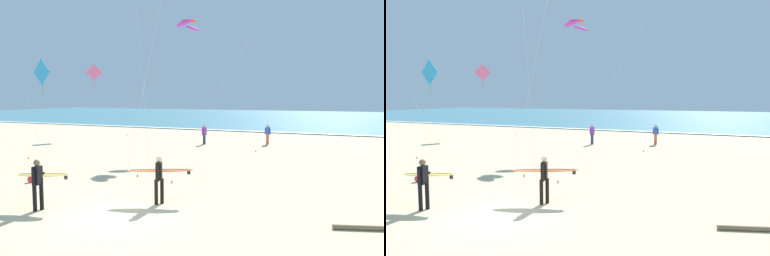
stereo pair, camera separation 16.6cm
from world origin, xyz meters
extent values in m
plane|color=beige|center=(0.00, 0.00, 0.00)|extent=(160.00, 160.00, 0.00)
cube|color=teal|center=(0.00, 57.57, 0.04)|extent=(160.00, 60.00, 0.08)
cube|color=white|center=(0.00, 27.87, 0.09)|extent=(160.00, 0.94, 0.01)
cylinder|color=black|center=(-2.66, -0.73, 0.44)|extent=(0.13, 0.13, 0.88)
cylinder|color=black|center=(-2.57, -0.54, 0.44)|extent=(0.13, 0.13, 0.88)
cube|color=black|center=(-2.61, -0.63, 1.18)|extent=(0.29, 0.38, 0.60)
cube|color=white|center=(-2.72, -0.66, 1.22)|extent=(0.07, 0.20, 0.32)
sphere|color=brown|center=(-2.61, -0.63, 1.60)|extent=(0.21, 0.21, 0.21)
cylinder|color=black|center=(-2.55, -0.85, 1.14)|extent=(0.09, 0.09, 0.56)
cylinder|color=black|center=(-2.68, -0.41, 1.29)|extent=(0.09, 0.09, 0.26)
cylinder|color=black|center=(-2.76, -0.34, 1.16)|extent=(0.26, 0.15, 0.14)
ellipsoid|color=#EFD14C|center=(-2.71, -0.29, 1.12)|extent=(1.98, 1.03, 0.12)
cube|color=#333333|center=(-2.71, -0.29, 1.16)|extent=(1.62, 0.49, 0.05)
cube|color=#262628|center=(-1.95, -0.06, 1.05)|extent=(0.12, 0.04, 0.14)
cylinder|color=black|center=(0.67, 1.44, 0.44)|extent=(0.13, 0.13, 0.88)
cylinder|color=black|center=(0.78, 1.66, 0.44)|extent=(0.13, 0.13, 0.88)
cube|color=black|center=(0.73, 1.55, 1.18)|extent=(0.31, 0.39, 0.60)
cube|color=white|center=(0.63, 1.51, 1.22)|extent=(0.08, 0.19, 0.32)
sphere|color=beige|center=(0.73, 1.55, 1.60)|extent=(0.21, 0.21, 0.21)
cylinder|color=black|center=(0.81, 1.34, 1.14)|extent=(0.09, 0.09, 0.56)
cylinder|color=black|center=(0.65, 1.77, 1.29)|extent=(0.09, 0.09, 0.26)
cylinder|color=black|center=(0.56, 1.83, 1.16)|extent=(0.26, 0.17, 0.14)
ellipsoid|color=orange|center=(0.60, 1.89, 1.12)|extent=(2.45, 1.33, 0.12)
cube|color=#333333|center=(0.60, 1.89, 1.16)|extent=(2.01, 0.79, 0.05)
cube|color=#262628|center=(1.56, 2.26, 1.05)|extent=(0.12, 0.05, 0.14)
cube|color=pink|center=(-15.13, 17.97, 6.08)|extent=(1.27, 0.89, 1.52)
cylinder|color=red|center=(-15.13, 17.97, 4.89)|extent=(0.02, 0.02, 0.86)
cylinder|color=silver|center=(-13.90, 18.81, 2.28)|extent=(2.46, 1.69, 4.36)
cylinder|color=brown|center=(-12.68, 19.64, 0.05)|extent=(0.06, 0.06, 0.10)
ellipsoid|color=purple|center=(-3.72, 15.05, 8.79)|extent=(1.19, 0.77, 0.54)
ellipsoid|color=red|center=(-3.66, 14.14, 9.13)|extent=(1.18, 0.77, 0.20)
ellipsoid|color=purple|center=(-3.60, 13.23, 8.79)|extent=(1.19, 0.77, 0.54)
cylinder|color=silver|center=(-1.22, 14.30, 4.39)|extent=(4.90, 0.33, 8.59)
cylinder|color=brown|center=(1.23, 14.46, 0.05)|extent=(0.06, 0.06, 0.10)
cylinder|color=silver|center=(-1.32, 4.31, 4.89)|extent=(2.27, 0.19, 9.59)
cylinder|color=brown|center=(-0.19, 4.40, 0.05)|extent=(0.06, 0.06, 0.10)
cube|color=#2D99DB|center=(-9.25, 6.06, 5.17)|extent=(1.50, 0.27, 1.51)
cylinder|color=green|center=(-9.25, 6.06, 4.09)|extent=(0.02, 0.02, 0.65)
cylinder|color=silver|center=(-10.04, 6.19, 1.93)|extent=(1.60, 0.27, 3.66)
cylinder|color=brown|center=(-10.84, 6.32, 0.05)|extent=(0.06, 0.06, 0.10)
cylinder|color=silver|center=(-1.41, 4.08, 4.25)|extent=(1.61, 1.53, 8.31)
cylinder|color=brown|center=(-2.21, 4.84, 0.05)|extent=(0.06, 0.06, 0.10)
cylinder|color=#2D334C|center=(-3.40, 16.62, 0.42)|extent=(0.22, 0.22, 0.84)
cube|color=purple|center=(-3.40, 16.62, 1.11)|extent=(0.31, 0.37, 0.54)
sphere|color=tan|center=(-3.40, 16.62, 1.49)|extent=(0.20, 0.20, 0.20)
cylinder|color=purple|center=(-3.30, 16.81, 1.01)|extent=(0.08, 0.08, 0.50)
cylinder|color=purple|center=(-3.49, 16.44, 1.01)|extent=(0.08, 0.08, 0.50)
cylinder|color=#D8593F|center=(1.22, 18.63, 0.42)|extent=(0.22, 0.22, 0.84)
cube|color=#3351B7|center=(1.22, 18.63, 1.11)|extent=(0.36, 0.26, 0.54)
sphere|color=tan|center=(1.22, 18.63, 1.49)|extent=(0.20, 0.20, 0.20)
cylinder|color=#3351B7|center=(1.02, 18.68, 1.01)|extent=(0.08, 0.08, 0.50)
cylinder|color=#3351B7|center=(1.43, 18.58, 1.01)|extent=(0.08, 0.08, 0.50)
sphere|color=red|center=(-5.95, 2.06, 0.14)|extent=(0.28, 0.28, 0.28)
cylinder|color=#846B4C|center=(7.21, 1.69, 0.07)|extent=(1.68, 0.66, 0.14)
camera|label=1|loc=(6.47, -8.95, 3.74)|focal=32.53mm
camera|label=2|loc=(6.62, -8.89, 3.74)|focal=32.53mm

